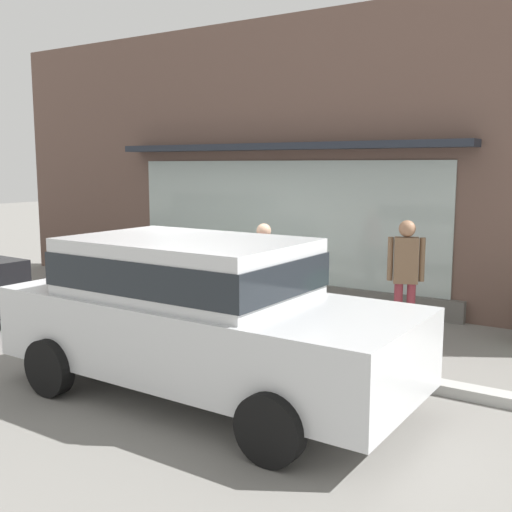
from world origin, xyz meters
TOP-DOWN VIEW (x-y plane):
  - ground_plane at (0.00, 0.00)m, footprint 60.00×60.00m
  - curb_strip at (0.00, -0.20)m, footprint 14.00×0.24m
  - storefront at (-0.00, 3.19)m, footprint 14.00×0.81m
  - fire_hydrant at (1.79, 0.68)m, footprint 0.40×0.37m
  - pedestrian_with_handbag at (0.94, 0.92)m, footprint 0.28×0.67m
  - pedestrian_passerby at (2.96, 1.45)m, footprint 0.48×0.31m
  - parked_car_silver at (1.76, -1.72)m, footprint 4.62×2.07m
  - potted_plant_window_right at (0.40, 2.65)m, footprint 0.47×0.47m
  - potted_plant_near_hydrant at (-0.92, 2.40)m, footprint 0.50×0.50m
  - potted_plant_trailing_edge at (-4.06, 2.62)m, footprint 0.37×0.37m

SIDE VIEW (x-z plane):
  - ground_plane at x=0.00m, z-range 0.00..0.00m
  - curb_strip at x=0.00m, z-range 0.00..0.12m
  - potted_plant_trailing_edge at x=-4.06m, z-range 0.06..0.75m
  - fire_hydrant at x=1.79m, z-range 0.01..0.95m
  - potted_plant_window_right at x=0.40m, z-range -0.02..1.11m
  - potted_plant_near_hydrant at x=-0.92m, z-range -0.03..1.29m
  - pedestrian_with_handbag at x=0.94m, z-range 0.13..1.78m
  - parked_car_silver at x=1.76m, z-range 0.10..1.83m
  - pedestrian_passerby at x=2.96m, z-range 0.17..1.91m
  - storefront at x=0.00m, z-range -0.06..5.10m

